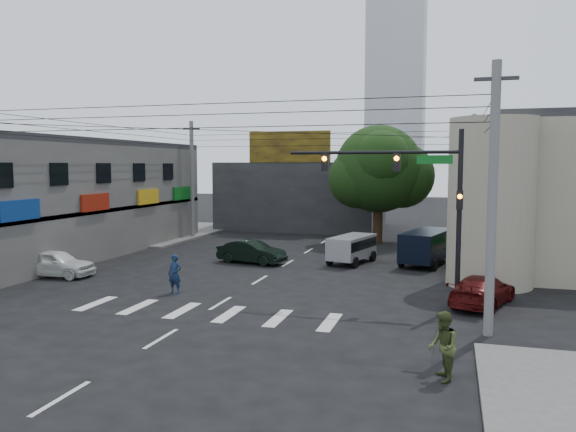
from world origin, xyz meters
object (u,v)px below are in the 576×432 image
at_px(utility_pole_near_right, 492,201).
at_px(traffic_officer, 175,274).
at_px(street_tree, 379,169).
at_px(silver_minivan, 352,250).
at_px(white_compact, 55,263).
at_px(utility_pole_far_left, 192,180).
at_px(maroon_sedan, 482,290).
at_px(utility_pole_far_right, 472,182).
at_px(traffic_gantry, 417,189).
at_px(navy_van, 427,248).
at_px(dark_sedan, 252,252).
at_px(pedestrian_olive, 443,346).

xyz_separation_m(utility_pole_near_right, traffic_officer, (-13.18, 2.60, -3.71)).
relative_size(street_tree, silver_minivan, 2.14).
relative_size(white_compact, silver_minivan, 1.04).
height_order(utility_pole_far_left, maroon_sedan, utility_pole_far_left).
height_order(utility_pole_far_right, silver_minivan, utility_pole_far_right).
bearing_deg(utility_pole_near_right, traffic_gantry, 127.42).
distance_m(maroon_sedan, navy_van, 9.51).
distance_m(street_tree, white_compact, 22.94).
height_order(dark_sedan, navy_van, navy_van).
distance_m(traffic_gantry, white_compact, 18.80).
height_order(dark_sedan, maroon_sedan, dark_sedan).
relative_size(utility_pole_far_left, white_compact, 2.19).
bearing_deg(pedestrian_olive, navy_van, 171.94).
xyz_separation_m(utility_pole_near_right, pedestrian_olive, (-1.43, -4.63, -3.66)).
bearing_deg(utility_pole_near_right, navy_van, 101.09).
bearing_deg(maroon_sedan, white_compact, 19.84).
relative_size(traffic_gantry, dark_sedan, 1.67).
xyz_separation_m(utility_pole_near_right, white_compact, (-21.00, 4.38, -3.90)).
bearing_deg(utility_pole_far_right, silver_minivan, -130.89).
height_order(utility_pole_near_right, dark_sedan, utility_pole_near_right).
relative_size(traffic_gantry, utility_pole_far_right, 0.78).
height_order(utility_pole_far_right, maroon_sedan, utility_pole_far_right).
relative_size(utility_pole_near_right, pedestrian_olive, 4.88).
xyz_separation_m(utility_pole_near_right, silver_minivan, (-6.88, 12.56, -3.79)).
distance_m(utility_pole_far_right, maroon_sedan, 16.74).
xyz_separation_m(utility_pole_far_right, silver_minivan, (-6.88, -7.94, -3.79)).
xyz_separation_m(street_tree, traffic_officer, (-6.68, -18.90, -4.58)).
relative_size(utility_pole_far_left, pedestrian_olive, 4.88).
xyz_separation_m(traffic_gantry, pedestrian_olive, (1.25, -8.13, -3.89)).
xyz_separation_m(street_tree, utility_pole_near_right, (6.50, -21.50, -0.87)).
relative_size(utility_pole_near_right, white_compact, 2.19).
bearing_deg(navy_van, silver_minivan, 114.99).
bearing_deg(street_tree, utility_pole_far_left, -176.05).
xyz_separation_m(white_compact, traffic_officer, (7.82, -1.77, 0.19)).
bearing_deg(navy_van, traffic_officer, 149.75).
bearing_deg(maroon_sedan, utility_pole_near_right, 110.20).
xyz_separation_m(street_tree, silver_minivan, (-0.38, -8.94, -4.66)).
xyz_separation_m(silver_minivan, pedestrian_olive, (5.45, -17.19, 0.13)).
xyz_separation_m(traffic_gantry, white_compact, (-18.32, 0.88, -4.13)).
xyz_separation_m(white_compact, navy_van, (18.38, 9.00, 0.28)).
height_order(street_tree, maroon_sedan, street_tree).
xyz_separation_m(silver_minivan, traffic_officer, (-6.31, -9.96, 0.08)).
xyz_separation_m(dark_sedan, white_compact, (-8.44, -6.59, 0.03)).
relative_size(dark_sedan, white_compact, 1.02).
relative_size(traffic_gantry, maroon_sedan, 1.55).
bearing_deg(utility_pole_far_right, dark_sedan, -142.79).
bearing_deg(white_compact, dark_sedan, -54.73).
height_order(traffic_gantry, navy_van, traffic_gantry).
xyz_separation_m(dark_sedan, pedestrian_olive, (11.13, -15.60, 0.27)).
height_order(street_tree, silver_minivan, street_tree).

